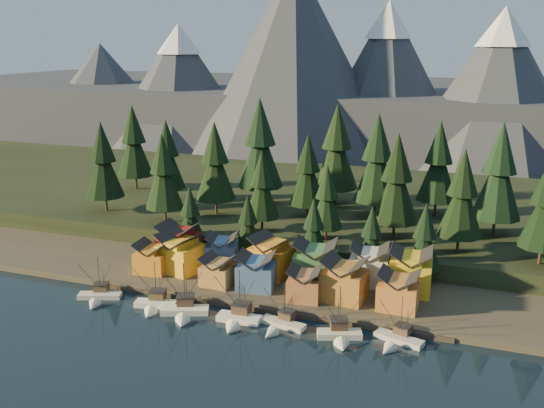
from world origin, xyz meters
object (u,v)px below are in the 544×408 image
(boat_1, at_px, (154,299))
(boat_3, at_px, (237,312))
(boat_0, at_px, (98,292))
(boat_6, at_px, (397,335))
(boat_5, at_px, (340,328))
(house_back_0, at_px, (179,242))
(house_front_1, at_px, (180,251))
(house_back_1, at_px, (222,250))
(boat_2, at_px, (184,305))
(boat_4, at_px, (280,320))
(house_front_0, at_px, (152,256))

(boat_1, bearing_deg, boat_3, -14.12)
(boat_0, relative_size, boat_1, 0.93)
(boat_0, distance_m, boat_6, 64.64)
(boat_1, xyz_separation_m, boat_5, (40.43, -0.05, 0.14))
(house_back_0, bearing_deg, house_front_1, -59.29)
(boat_0, height_order, boat_3, boat_3)
(boat_6, bearing_deg, boat_1, -161.56)
(boat_5, relative_size, boat_6, 1.10)
(boat_5, distance_m, house_back_1, 42.63)
(house_back_0, bearing_deg, boat_3, -43.85)
(boat_3, relative_size, house_back_1, 1.37)
(house_front_1, distance_m, house_back_1, 10.04)
(boat_2, xyz_separation_m, house_front_1, (-10.56, 18.70, 4.10))
(boat_0, bearing_deg, boat_4, -18.19)
(boat_2, bearing_deg, boat_5, -19.51)
(boat_5, bearing_deg, boat_2, 161.87)
(boat_2, bearing_deg, boat_0, 157.44)
(boat_5, distance_m, house_back_0, 52.11)
(boat_3, relative_size, boat_5, 1.06)
(boat_5, xyz_separation_m, boat_6, (10.39, 1.92, -0.49))
(house_front_0, xyz_separation_m, house_back_1, (14.14, 8.74, 0.39))
(boat_4, xyz_separation_m, house_back_0, (-34.32, 22.42, 4.92))
(boat_2, relative_size, house_front_1, 1.11)
(boat_3, distance_m, house_back_1, 28.16)
(boat_0, relative_size, boat_4, 0.98)
(boat_5, bearing_deg, house_front_0, 143.45)
(boat_6, xyz_separation_m, house_back_0, (-56.99, 21.00, 4.88))
(boat_1, height_order, boat_5, boat_5)
(house_front_0, bearing_deg, house_back_1, 27.88)
(boat_4, bearing_deg, boat_0, -167.22)
(house_back_0, distance_m, house_back_1, 11.38)
(boat_6, bearing_deg, boat_4, -160.08)
(boat_0, height_order, boat_5, boat_5)
(boat_0, distance_m, boat_3, 33.12)
(house_front_1, bearing_deg, boat_6, -2.66)
(boat_1, height_order, boat_2, boat_2)
(house_back_0, height_order, house_back_1, house_back_0)
(boat_0, distance_m, house_front_1, 21.62)
(boat_1, height_order, house_front_0, boat_1)
(boat_3, bearing_deg, boat_0, 177.16)
(boat_2, bearing_deg, boat_3, -18.67)
(boat_0, relative_size, boat_3, 0.85)
(boat_6, height_order, house_front_1, house_front_1)
(house_back_0, bearing_deg, boat_0, -109.49)
(boat_5, xyz_separation_m, house_front_1, (-43.38, 17.79, 4.12))
(boat_4, distance_m, boat_5, 12.29)
(boat_3, xyz_separation_m, house_front_1, (-22.29, 18.20, 3.97))
(boat_1, relative_size, boat_3, 0.92)
(boat_0, height_order, boat_1, boat_1)
(boat_0, height_order, house_back_1, house_back_1)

